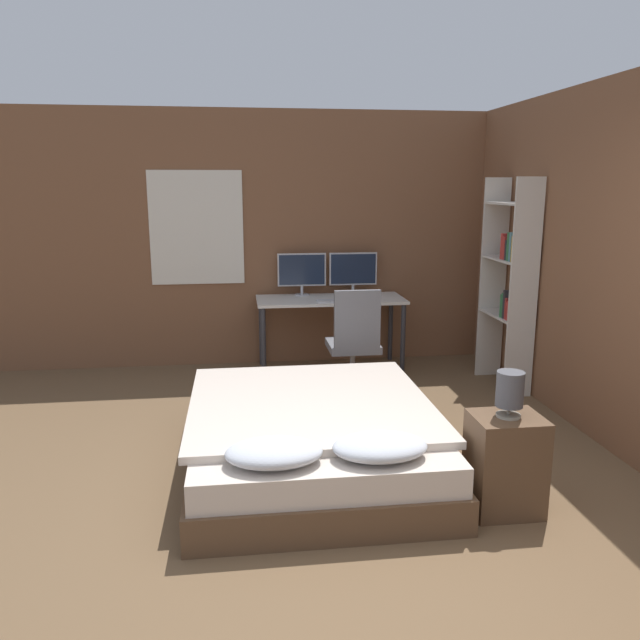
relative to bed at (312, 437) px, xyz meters
The scene contains 13 objects.
ground_plane 1.40m from the bed, 76.02° to the right, with size 20.00×20.00×0.00m, color brown.
wall_back 2.97m from the bed, 83.32° to the left, with size 12.00×0.08×2.70m.
wall_side_right 2.52m from the bed, ahead, with size 0.06×12.00×2.70m.
bed is the anchor object (origin of this frame).
nightstand 1.30m from the bed, 33.69° to the right, with size 0.41×0.35×0.60m.
bedside_lamp 1.40m from the bed, 33.69° to the right, with size 0.16×0.16×0.27m.
desk 2.43m from the bed, 78.54° to the left, with size 1.54×0.63×0.77m.
monitor_left 2.69m from the bed, 85.59° to the left, with size 0.52×0.16×0.45m.
monitor_right 2.79m from the bed, 73.61° to the left, with size 0.52×0.16×0.45m.
keyboard 2.25m from the bed, 77.44° to the left, with size 0.34×0.13×0.02m.
computer_mouse 2.33m from the bed, 70.96° to the left, with size 0.07×0.05×0.04m.
office_chair 1.65m from the bed, 69.41° to the left, with size 0.52×0.52×1.01m.
bookshelf 2.70m from the bed, 36.24° to the left, with size 0.27×0.72×2.00m.
Camera 1 is at (-0.80, -2.66, 1.93)m, focal length 35.00 mm.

